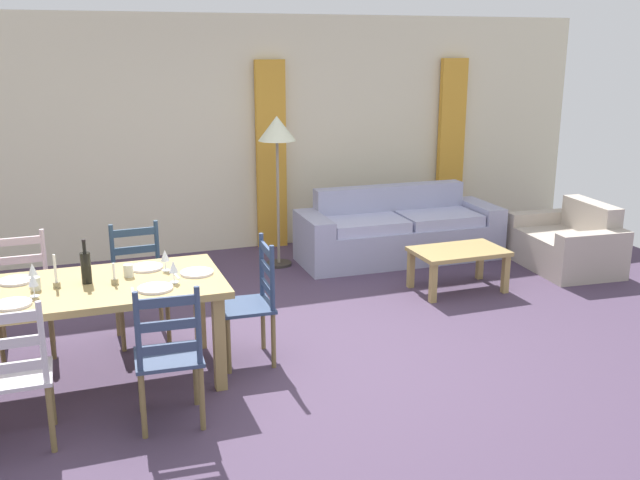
# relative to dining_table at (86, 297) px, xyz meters

# --- Properties ---
(ground_plane) EXTENTS (9.60, 9.60, 0.02)m
(ground_plane) POSITION_rel_dining_table_xyz_m (1.56, -0.10, -0.67)
(ground_plane) COLOR #47374E
(wall_far) EXTENTS (9.60, 0.16, 2.70)m
(wall_far) POSITION_rel_dining_table_xyz_m (1.56, 3.20, 0.69)
(wall_far) COLOR beige
(wall_far) RESTS_ON ground_plane
(curtain_panel_left) EXTENTS (0.35, 0.08, 2.20)m
(curtain_panel_left) POSITION_rel_dining_table_xyz_m (2.23, 3.06, 0.44)
(curtain_panel_left) COLOR gold
(curtain_panel_left) RESTS_ON ground_plane
(curtain_panel_right) EXTENTS (0.35, 0.08, 2.20)m
(curtain_panel_right) POSITION_rel_dining_table_xyz_m (4.63, 3.06, 0.44)
(curtain_panel_right) COLOR gold
(curtain_panel_right) RESTS_ON ground_plane
(dining_table) EXTENTS (1.90, 0.96, 0.75)m
(dining_table) POSITION_rel_dining_table_xyz_m (0.00, 0.00, 0.00)
(dining_table) COLOR #A3884F
(dining_table) RESTS_ON ground_plane
(dining_chair_near_left) EXTENTS (0.42, 0.40, 0.96)m
(dining_chair_near_left) POSITION_rel_dining_table_xyz_m (-0.45, -0.72, -0.19)
(dining_chair_near_left) COLOR silver
(dining_chair_near_left) RESTS_ON ground_plane
(dining_chair_near_right) EXTENTS (0.44, 0.43, 0.96)m
(dining_chair_near_right) POSITION_rel_dining_table_xyz_m (0.45, -0.76, -0.19)
(dining_chair_near_right) COLOR #31405E
(dining_chair_near_right) RESTS_ON ground_plane
(dining_chair_far_left) EXTENTS (0.43, 0.41, 0.96)m
(dining_chair_far_left) POSITION_rel_dining_table_xyz_m (-0.45, 0.77, -0.19)
(dining_chair_far_left) COLOR beige
(dining_chair_far_left) RESTS_ON ground_plane
(dining_chair_far_right) EXTENTS (0.44, 0.42, 0.96)m
(dining_chair_far_right) POSITION_rel_dining_table_xyz_m (0.43, 0.75, -0.19)
(dining_chair_far_right) COLOR #2C435A
(dining_chair_far_right) RESTS_ON ground_plane
(dining_chair_head_east) EXTENTS (0.42, 0.44, 0.96)m
(dining_chair_head_east) POSITION_rel_dining_table_xyz_m (1.19, 0.01, -0.19)
(dining_chair_head_east) COLOR navy
(dining_chair_head_east) RESTS_ON ground_plane
(dinner_plate_near_left) EXTENTS (0.24, 0.24, 0.02)m
(dinner_plate_near_left) POSITION_rel_dining_table_xyz_m (-0.45, -0.25, 0.10)
(dinner_plate_near_left) COLOR white
(dinner_plate_near_left) RESTS_ON dining_table
(dinner_plate_near_right) EXTENTS (0.24, 0.24, 0.02)m
(dinner_plate_near_right) POSITION_rel_dining_table_xyz_m (0.45, -0.25, 0.10)
(dinner_plate_near_right) COLOR white
(dinner_plate_near_right) RESTS_ON dining_table
(fork_near_right) EXTENTS (0.03, 0.17, 0.01)m
(fork_near_right) POSITION_rel_dining_table_xyz_m (0.30, -0.25, 0.09)
(fork_near_right) COLOR silver
(fork_near_right) RESTS_ON dining_table
(dinner_plate_far_left) EXTENTS (0.24, 0.24, 0.02)m
(dinner_plate_far_left) POSITION_rel_dining_table_xyz_m (-0.45, 0.25, 0.10)
(dinner_plate_far_left) COLOR white
(dinner_plate_far_left) RESTS_ON dining_table
(dinner_plate_far_right) EXTENTS (0.24, 0.24, 0.02)m
(dinner_plate_far_right) POSITION_rel_dining_table_xyz_m (0.45, 0.25, 0.10)
(dinner_plate_far_right) COLOR white
(dinner_plate_far_right) RESTS_ON dining_table
(fork_far_right) EXTENTS (0.02, 0.17, 0.01)m
(fork_far_right) POSITION_rel_dining_table_xyz_m (0.30, 0.25, 0.09)
(fork_far_right) COLOR silver
(fork_far_right) RESTS_ON dining_table
(dinner_plate_head_east) EXTENTS (0.24, 0.24, 0.02)m
(dinner_plate_head_east) POSITION_rel_dining_table_xyz_m (0.78, 0.00, 0.10)
(dinner_plate_head_east) COLOR white
(dinner_plate_head_east) RESTS_ON dining_table
(fork_head_east) EXTENTS (0.03, 0.17, 0.01)m
(fork_head_east) POSITION_rel_dining_table_xyz_m (0.63, 0.00, 0.09)
(fork_head_east) COLOR silver
(fork_head_east) RESTS_ON dining_table
(wine_bottle) EXTENTS (0.07, 0.07, 0.32)m
(wine_bottle) POSITION_rel_dining_table_xyz_m (0.02, 0.05, 0.20)
(wine_bottle) COLOR black
(wine_bottle) RESTS_ON dining_table
(wine_glass_near_left) EXTENTS (0.06, 0.06, 0.16)m
(wine_glass_near_left) POSITION_rel_dining_table_xyz_m (-0.32, -0.12, 0.20)
(wine_glass_near_left) COLOR white
(wine_glass_near_left) RESTS_ON dining_table
(wine_glass_near_right) EXTENTS (0.06, 0.06, 0.16)m
(wine_glass_near_right) POSITION_rel_dining_table_xyz_m (0.59, -0.15, 0.20)
(wine_glass_near_right) COLOR white
(wine_glass_near_right) RESTS_ON dining_table
(wine_glass_far_left) EXTENTS (0.06, 0.06, 0.16)m
(wine_glass_far_left) POSITION_rel_dining_table_xyz_m (-0.33, 0.12, 0.20)
(wine_glass_far_left) COLOR white
(wine_glass_far_left) RESTS_ON dining_table
(wine_glass_far_right) EXTENTS (0.06, 0.06, 0.16)m
(wine_glass_far_right) POSITION_rel_dining_table_xyz_m (0.58, 0.15, 0.20)
(wine_glass_far_right) COLOR white
(wine_glass_far_right) RESTS_ON dining_table
(coffee_cup_primary) EXTENTS (0.07, 0.07, 0.09)m
(coffee_cup_primary) POSITION_rel_dining_table_xyz_m (0.31, 0.10, 0.13)
(coffee_cup_primary) COLOR beige
(coffee_cup_primary) RESTS_ON dining_table
(coffee_cup_secondary) EXTENTS (0.07, 0.07, 0.09)m
(coffee_cup_secondary) POSITION_rel_dining_table_xyz_m (-0.32, 0.02, 0.13)
(coffee_cup_secondary) COLOR beige
(coffee_cup_secondary) RESTS_ON dining_table
(candle_tall) EXTENTS (0.05, 0.05, 0.24)m
(candle_tall) POSITION_rel_dining_table_xyz_m (-0.18, 0.02, 0.15)
(candle_tall) COLOR #998C66
(candle_tall) RESTS_ON dining_table
(candle_short) EXTENTS (0.05, 0.05, 0.15)m
(candle_short) POSITION_rel_dining_table_xyz_m (0.20, -0.04, 0.13)
(candle_short) COLOR #998C66
(candle_short) RESTS_ON dining_table
(couch) EXTENTS (2.30, 0.86, 0.80)m
(couch) POSITION_rel_dining_table_xyz_m (3.43, 2.11, -0.37)
(couch) COLOR #9B9DBD
(couch) RESTS_ON ground_plane
(coffee_table) EXTENTS (0.90, 0.56, 0.42)m
(coffee_table) POSITION_rel_dining_table_xyz_m (3.51, 0.90, -0.31)
(coffee_table) COLOR #A3884F
(coffee_table) RESTS_ON ground_plane
(armchair_upholstered) EXTENTS (0.89, 1.22, 0.72)m
(armchair_upholstered) POSITION_rel_dining_table_xyz_m (5.05, 1.14, -0.41)
(armchair_upholstered) COLOR #B0A496
(armchair_upholstered) RESTS_ON ground_plane
(standing_lamp) EXTENTS (0.40, 0.40, 1.64)m
(standing_lamp) POSITION_rel_dining_table_xyz_m (2.08, 2.30, 0.75)
(standing_lamp) COLOR #332D28
(standing_lamp) RESTS_ON ground_plane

